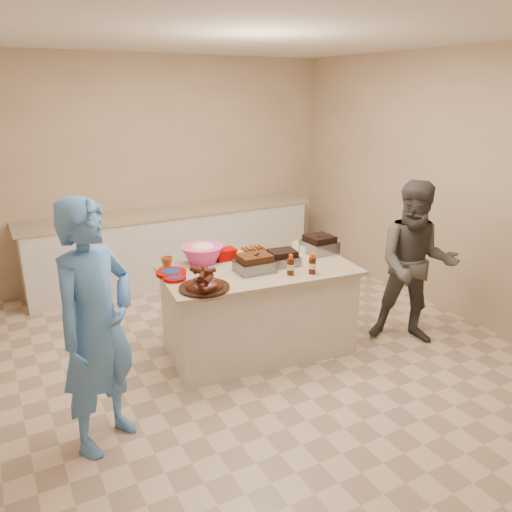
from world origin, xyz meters
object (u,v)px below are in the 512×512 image
bbq_bottle_b (312,274)px  roasting_pan (319,252)px  rib_platter (204,289)px  mustard_bottle (239,261)px  coleslaw_bowl (203,262)px  plastic_cup (167,267)px  bbq_bottle_a (290,275)px  guest_gray (407,339)px  island (259,349)px  guest_blue (109,439)px

bbq_bottle_b → roasting_pan: bearing=48.5°
rib_platter → bbq_bottle_b: (0.94, -0.13, 0.00)m
mustard_bottle → bbq_bottle_b: bearing=-55.7°
coleslaw_bowl → plastic_cup: size_ratio=3.63×
bbq_bottle_a → guest_gray: size_ratio=0.12×
bbq_bottle_a → mustard_bottle: (-0.22, 0.52, 0.00)m
island → rib_platter: 1.02m
island → guest_gray: bearing=-14.8°
coleslaw_bowl → bbq_bottle_b: 1.01m
guest_blue → guest_gray: size_ratio=1.10×
bbq_bottle_a → guest_gray: bbq_bottle_a is taller
bbq_bottle_a → plastic_cup: size_ratio=1.71×
rib_platter → bbq_bottle_a: (0.77, -0.06, 0.00)m
island → roasting_pan: roasting_pan is taller
mustard_bottle → island: bearing=-75.4°
plastic_cup → guest_blue: size_ratio=0.06×
mustard_bottle → plastic_cup: mustard_bottle is taller
coleslaw_bowl → bbq_bottle_b: bearing=-46.2°
bbq_bottle_b → plastic_cup: bbq_bottle_b is taller
bbq_bottle_a → guest_blue: bbq_bottle_a is taller
island → rib_platter: (-0.61, -0.21, 0.80)m
bbq_bottle_b → mustard_bottle: 0.71m
bbq_bottle_a → bbq_bottle_b: same height
island → bbq_bottle_b: (0.33, -0.33, 0.80)m
coleslaw_bowl → bbq_bottle_a: size_ratio=2.12×
plastic_cup → guest_gray: 2.39m
island → plastic_cup: size_ratio=16.08×
coleslaw_bowl → plastic_cup: 0.33m
bbq_bottle_b → plastic_cup: size_ratio=1.72×
roasting_pan → guest_blue: size_ratio=0.17×
bbq_bottle_a → mustard_bottle: 0.56m
rib_platter → guest_blue: rib_platter is taller
guest_gray → coleslaw_bowl: bearing=-168.1°
bbq_bottle_b → guest_blue: bbq_bottle_b is taller
island → rib_platter: rib_platter is taller
rib_platter → guest_gray: size_ratio=0.26×
bbq_bottle_a → bbq_bottle_b: 0.19m
bbq_bottle_a → guest_blue: bearing=-169.0°
coleslaw_bowl → rib_platter: bearing=-112.3°
guest_gray → bbq_bottle_a: bearing=-152.2°
plastic_cup → bbq_bottle_b: bearing=-36.0°
coleslaw_bowl → bbq_bottle_a: bearing=-51.7°
roasting_pan → guest_gray: size_ratio=0.19×
coleslaw_bowl → mustard_bottle: coleslaw_bowl is taller
rib_platter → mustard_bottle: (0.54, 0.46, 0.00)m
coleslaw_bowl → guest_gray: coleslaw_bowl is taller
bbq_bottle_a → coleslaw_bowl: bearing=128.3°
coleslaw_bowl → plastic_cup: bearing=176.5°
roasting_pan → coleslaw_bowl: coleslaw_bowl is taller
coleslaw_bowl → bbq_bottle_a: coleslaw_bowl is taller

